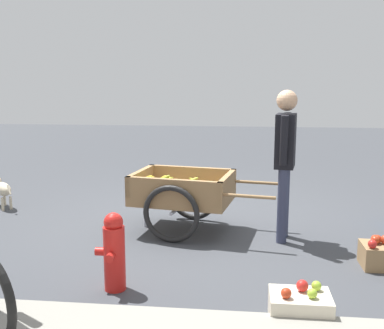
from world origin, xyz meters
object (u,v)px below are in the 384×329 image
Objects in this scene: fruit_cart at (182,194)px; fire_hydrant at (114,252)px; mixed_fruit_crate at (300,307)px; vendor_person at (285,152)px; dog at (2,188)px.

fruit_cart is 2.62× the size of fire_hydrant.
fruit_cart is 2.32m from mixed_fruit_crate.
mixed_fruit_crate is (0.02, 1.82, -0.87)m from vendor_person.
mixed_fruit_crate is (-1.12, 2.00, -0.32)m from fruit_cart.
dog reaches higher than mixed_fruit_crate.
fruit_cart is 1.28m from vendor_person.
fruit_cart is 2.70m from dog.
fruit_cart is 1.65m from fire_hydrant.
dog is at bearing -36.15° from mixed_fruit_crate.
fire_hydrant is 1.55m from mixed_fruit_crate.
dog is (2.60, -0.72, -0.17)m from fruit_cart.
fire_hydrant reaches higher than dog.
dog is 1.15× the size of mixed_fruit_crate.
fire_hydrant is at bearing 77.25° from fruit_cart.
fruit_cart is at bearing -102.75° from fire_hydrant.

